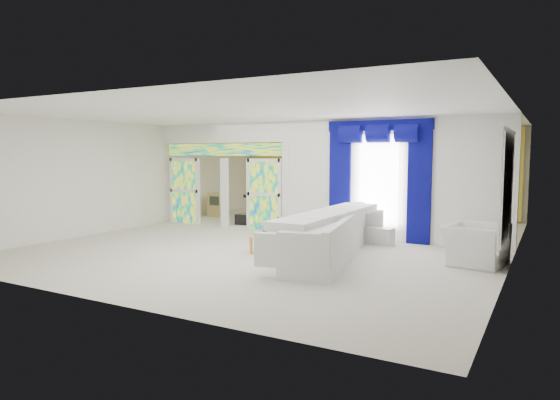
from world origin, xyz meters
The scene contains 22 objects.
floor centered at (0.00, 0.00, 0.00)m, with size 12.00×12.00×0.00m, color #B7AF9E.
dividing_wall centered at (2.15, 1.00, 1.50)m, with size 5.70×0.18×3.00m, color white.
dividing_header centered at (-2.85, 1.00, 2.73)m, with size 4.30×0.18×0.55m, color white.
stained_panel_left centered at (-4.28, 1.00, 1.00)m, with size 0.95×0.04×2.00m, color #994C3F.
stained_panel_right centered at (-1.42, 1.00, 1.00)m, with size 0.95×0.04×2.00m, color #994C3F.
stained_transom centered at (-2.85, 1.00, 2.25)m, with size 4.00×0.05×0.35m, color #994C3F.
window_pane centered at (1.90, 0.90, 1.45)m, with size 1.00×0.02×2.30m, color white.
blue_drape_left centered at (0.90, 0.87, 1.40)m, with size 0.55×0.10×2.80m, color #030444.
blue_drape_right centered at (2.90, 0.87, 1.40)m, with size 0.55×0.10×2.80m, color #030444.
blue_pelmet centered at (1.90, 0.87, 2.82)m, with size 2.60×0.12×0.25m, color #030444.
wall_mirror centered at (4.94, -1.00, 1.55)m, with size 0.04×2.70×1.90m, color white.
gold_curtains centered at (0.00, 5.90, 1.50)m, with size 9.70×0.12×2.90m, color gold.
white_sofa centered at (1.65, -1.51, 0.41)m, with size 0.93×4.35×0.83m, color silver.
coffee_table centered at (0.30, -1.21, 0.19)m, with size 0.58×1.73×0.38m, color gold.
console_table centered at (1.83, 0.45, 0.20)m, with size 1.17×0.37×0.39m, color silver.
table_lamp centered at (1.53, 0.45, 0.68)m, with size 0.36×0.36×0.58m, color white.
armchair centered at (4.38, -0.78, 0.39)m, with size 1.19×1.04×0.77m, color silver.
grand_piano centered at (-2.26, 3.26, 0.45)m, with size 1.37×1.80×0.91m, color black.
piano_bench centered at (-2.26, 1.66, 0.16)m, with size 0.95×0.37×0.32m, color black.
tv_console centered at (-4.40, 2.87, 0.40)m, with size 0.55×0.50×0.79m, color tan.
chandelier centered at (-2.30, 3.40, 2.65)m, with size 0.60×0.60×0.60m, color gold.
decanters centered at (0.25, -1.25, 0.50)m, with size 0.14×1.26×0.28m.
Camera 1 is at (5.64, -10.85, 2.14)m, focal length 31.72 mm.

